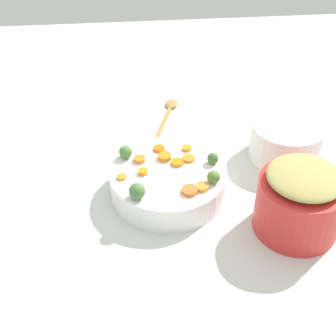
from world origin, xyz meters
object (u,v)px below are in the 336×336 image
(serving_bowl_carrots, at_px, (168,182))
(wooden_spoon, at_px, (167,114))
(metal_pot, at_px, (298,206))
(casserole_dish, at_px, (286,140))

(serving_bowl_carrots, bearing_deg, wooden_spoon, -95.25)
(metal_pot, bearing_deg, casserole_dish, -101.36)
(metal_pot, height_order, casserole_dish, metal_pot)
(metal_pot, relative_size, wooden_spoon, 0.68)
(metal_pot, bearing_deg, wooden_spoon, -64.10)
(wooden_spoon, height_order, casserole_dish, casserole_dish)
(metal_pot, height_order, wooden_spoon, metal_pot)
(serving_bowl_carrots, relative_size, wooden_spoon, 1.01)
(serving_bowl_carrots, distance_m, wooden_spoon, 0.38)
(serving_bowl_carrots, bearing_deg, metal_pot, 152.06)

